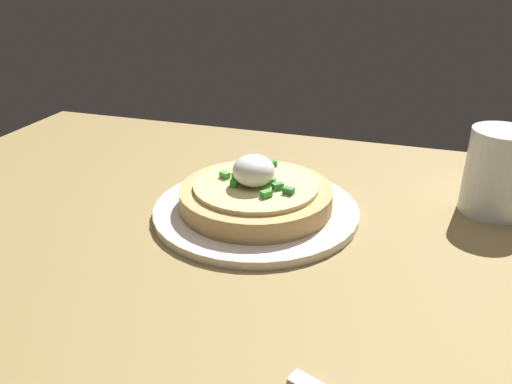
{
  "coord_description": "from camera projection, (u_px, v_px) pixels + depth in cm",
  "views": [
    {
      "loc": [
        -14.36,
        47.13,
        33.11
      ],
      "look_at": [
        3.03,
        -6.86,
        6.43
      ],
      "focal_mm": 35.36,
      "sensor_mm": 36.0,
      "label": 1
    }
  ],
  "objects": [
    {
      "name": "plate",
      "position": [
        256.0,
        210.0,
        0.64
      ],
      "size": [
        25.8,
        25.8,
        1.06
      ],
      "primitive_type": "cylinder",
      "color": "silver",
      "rests_on": "dining_table"
    },
    {
      "name": "dining_table",
      "position": [
        263.0,
        257.0,
        0.58
      ],
      "size": [
        112.31,
        77.42,
        3.37
      ],
      "primitive_type": "cube",
      "color": "olive",
      "rests_on": "ground"
    },
    {
      "name": "cup_near",
      "position": [
        496.0,
        177.0,
        0.63
      ],
      "size": [
        7.69,
        7.69,
        10.85
      ],
      "color": "silver",
      "rests_on": "dining_table"
    },
    {
      "name": "pizza",
      "position": [
        256.0,
        193.0,
        0.63
      ],
      "size": [
        19.09,
        19.09,
        6.98
      ],
      "color": "tan",
      "rests_on": "plate"
    }
  ]
}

